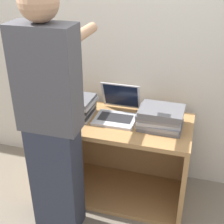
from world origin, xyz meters
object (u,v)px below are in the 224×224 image
(laptop_open, at_px, (117,111))
(person, at_px, (51,122))
(laptop_stack_right, at_px, (160,118))
(laptop_stack_left, at_px, (73,106))

(laptop_open, relative_size, person, 0.20)
(person, bearing_deg, laptop_stack_right, 34.52)
(laptop_stack_left, distance_m, laptop_stack_right, 0.70)
(laptop_stack_left, xyz_separation_m, laptop_stack_right, (0.70, 0.00, 0.00))
(laptop_open, height_order, laptop_stack_right, laptop_open)
(laptop_stack_right, bearing_deg, laptop_stack_left, -179.79)
(laptop_open, xyz_separation_m, laptop_stack_left, (-0.35, -0.06, 0.03))
(laptop_open, height_order, person, person)
(laptop_stack_left, bearing_deg, laptop_stack_right, 0.21)
(laptop_stack_left, xyz_separation_m, person, (0.04, -0.45, 0.11))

